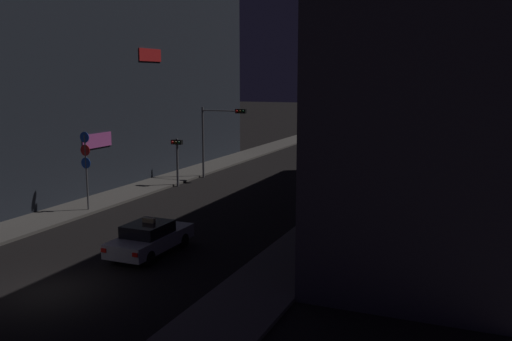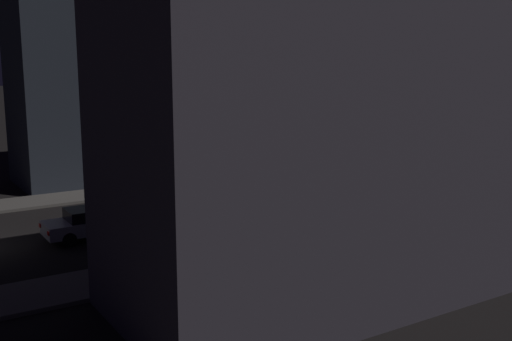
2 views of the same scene
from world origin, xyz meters
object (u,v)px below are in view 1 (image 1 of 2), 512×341
(traffic_light_left_kerb, at_px, (177,152))
(taxi, at_px, (150,238))
(traffic_light_overhead, at_px, (218,128))
(sign_pole_left, at_px, (86,163))
(street_lamp_near_block, at_px, (306,132))
(far_car, at_px, (337,148))

(traffic_light_left_kerb, bearing_deg, taxi, -63.86)
(traffic_light_overhead, xyz_separation_m, sign_pole_left, (-2.15, -12.32, -1.01))
(traffic_light_overhead, bearing_deg, street_lamp_near_block, -49.61)
(taxi, xyz_separation_m, traffic_light_left_kerb, (-6.68, 13.62, 1.71))
(traffic_light_overhead, relative_size, street_lamp_near_block, 0.73)
(taxi, relative_size, traffic_light_left_kerb, 1.32)
(sign_pole_left, xyz_separation_m, street_lamp_near_block, (12.95, -0.37, 2.22))
(far_car, height_order, traffic_light_left_kerb, traffic_light_left_kerb)
(taxi, xyz_separation_m, far_car, (-0.40, 33.66, -0.00))
(traffic_light_overhead, xyz_separation_m, traffic_light_left_kerb, (-1.32, -3.83, -1.41))
(taxi, relative_size, sign_pole_left, 1.01)
(taxi, bearing_deg, traffic_light_overhead, 107.07)
(traffic_light_overhead, xyz_separation_m, street_lamp_near_block, (10.80, -12.70, 1.21))
(taxi, bearing_deg, far_car, 90.69)
(traffic_light_overhead, relative_size, sign_pole_left, 1.22)
(traffic_light_left_kerb, height_order, sign_pole_left, sign_pole_left)
(traffic_light_overhead, bearing_deg, taxi, -72.93)
(far_car, bearing_deg, taxi, -89.31)
(sign_pole_left, bearing_deg, far_car, 76.02)
(traffic_light_left_kerb, distance_m, street_lamp_near_block, 15.25)
(taxi, height_order, far_car, taxi)
(traffic_light_overhead, height_order, sign_pole_left, traffic_light_overhead)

